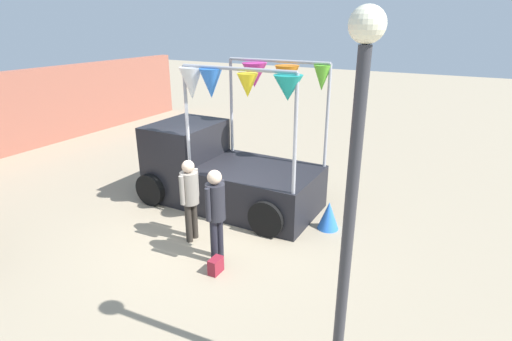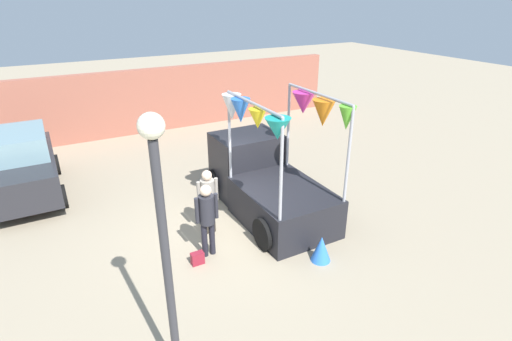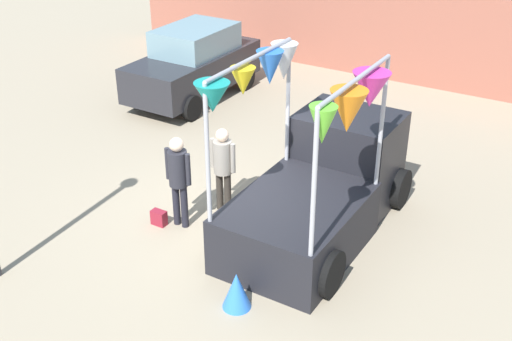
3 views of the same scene
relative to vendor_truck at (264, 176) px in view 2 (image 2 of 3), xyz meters
The scene contains 9 objects.
ground_plane 1.80m from the vendor_truck, 155.98° to the right, with size 60.00×60.00×0.00m, color gray.
vendor_truck is the anchor object (origin of this frame).
parked_car 6.89m from the vendor_truck, 145.45° to the left, with size 1.88×4.00×1.88m.
person_customer 2.55m from the vendor_truck, 148.50° to the right, with size 0.53×0.34×1.74m.
person_vendor 1.87m from the vendor_truck, 164.95° to the right, with size 0.53×0.34×1.66m.
handbag 3.05m from the vendor_truck, 148.74° to the right, with size 0.28×0.16×0.28m, color maroon.
street_lamp 5.83m from the vendor_truck, 133.02° to the right, with size 0.32×0.32×4.21m.
brick_boundary_wall 8.17m from the vendor_truck, 99.97° to the left, with size 18.00×0.36×2.60m, color #9E5947.
folded_kite_bundle_azure 2.78m from the vendor_truck, 91.79° to the right, with size 0.44×0.44×0.60m, color blue.
Camera 2 is at (-3.39, -7.76, 5.43)m, focal length 28.00 mm.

